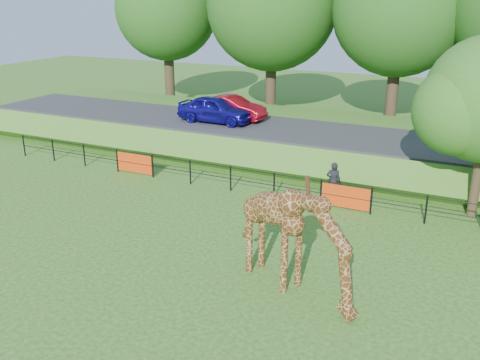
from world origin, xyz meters
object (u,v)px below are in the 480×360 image
at_px(car_blue, 215,109).
at_px(car_red, 232,108).
at_px(giraffe, 296,240).
at_px(visitor, 333,182).

relative_size(car_blue, car_red, 1.07).
height_order(giraffe, car_blue, giraffe).
bearing_deg(car_blue, giraffe, -142.33).
bearing_deg(giraffe, car_blue, 151.07).
relative_size(car_red, visitor, 2.39).
bearing_deg(car_red, giraffe, -142.13).
bearing_deg(visitor, giraffe, 93.03).
height_order(giraffe, visitor, giraffe).
xyz_separation_m(giraffe, visitor, (-1.01, 7.30, -0.77)).
bearing_deg(car_red, car_blue, 161.72).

